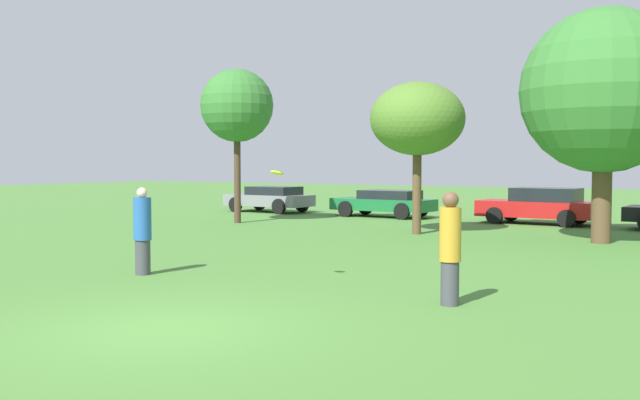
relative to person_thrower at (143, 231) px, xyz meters
The scene contains 10 objects.
ground_plane 5.10m from the person_thrower, 41.35° to the right, with size 120.00×120.00×0.00m, color #477A33.
person_thrower is the anchor object (origin of this frame).
person_catcher 6.51m from the person_thrower, ahead, with size 0.34×0.34×1.82m.
frisbee 3.33m from the person_thrower, ahead, with size 0.25×0.24×0.10m.
tree_0 13.21m from the person_thrower, 119.45° to the left, with size 2.76×2.76×5.83m.
tree_1 11.07m from the person_thrower, 82.87° to the left, with size 3.01×3.01×4.85m.
tree_2 13.41m from the person_thrower, 58.14° to the left, with size 4.65×4.65×6.63m.
parked_car_grey 18.80m from the person_thrower, 117.64° to the left, with size 4.20×2.09×1.20m.
parked_car_green 16.90m from the person_thrower, 99.58° to the left, with size 4.41×1.99×1.14m.
parked_car_red 16.98m from the person_thrower, 77.52° to the left, with size 4.35×2.13×1.36m.
Camera 1 is at (6.93, -7.19, 2.27)m, focal length 40.40 mm.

